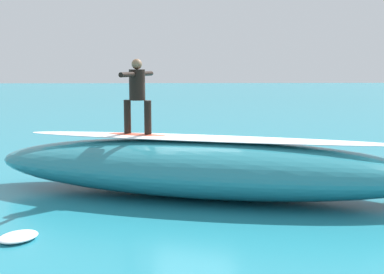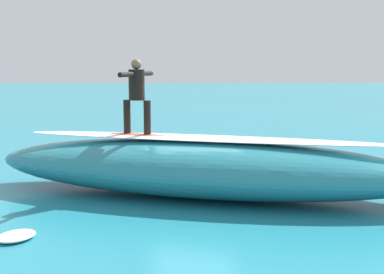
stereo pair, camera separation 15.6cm
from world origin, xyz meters
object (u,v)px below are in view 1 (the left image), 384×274
surfboard_paddling (238,171)px  surfer_riding (137,90)px  surfer_paddling (238,163)px  surfboard_riding (138,136)px

surfboard_paddling → surfer_riding: bearing=-42.5°
surfboard_paddling → surfer_paddling: bearing=-180.0°
surfboard_riding → surfboard_paddling: size_ratio=0.88×
surfboard_paddling → surfer_paddling: surfer_paddling is taller
surfboard_riding → surfer_riding: 1.03m
surfboard_riding → surfboard_paddling: bearing=-120.4°
surfer_riding → surfer_paddling: bearing=-118.8°
surfboard_riding → surfer_paddling: surfboard_riding is taller
surfboard_paddling → surfer_paddling: 0.23m
surfboard_riding → surfer_riding: (0.00, -0.00, 1.03)m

